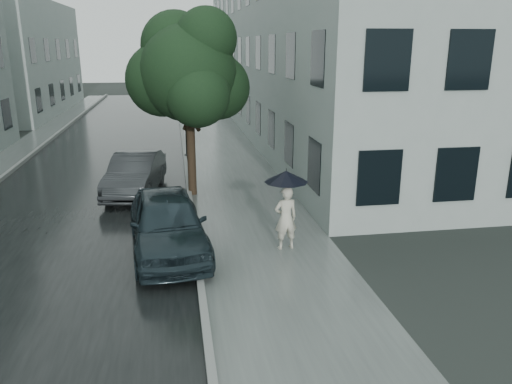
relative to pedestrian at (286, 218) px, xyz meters
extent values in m
plane|color=black|center=(-0.67, -0.92, -0.82)|extent=(120.00, 120.00, 0.00)
cube|color=slate|center=(-0.42, 11.08, -0.81)|extent=(3.50, 60.00, 0.01)
cube|color=slate|center=(-2.24, 11.08, -0.74)|extent=(0.15, 60.00, 0.15)
cube|color=black|center=(-5.74, 11.08, -0.82)|extent=(6.85, 60.00, 0.00)
cube|color=slate|center=(-9.24, 11.08, -0.74)|extent=(0.15, 60.00, 0.15)
cube|color=#4C5451|center=(-10.17, 11.08, -0.81)|extent=(1.70, 60.00, 0.01)
cube|color=#8F9C98|center=(4.83, 18.58, 3.68)|extent=(7.00, 36.00, 9.00)
cube|color=black|center=(1.35, 18.58, 3.68)|extent=(0.08, 32.40, 7.20)
cube|color=#8F9C98|center=(-14.47, 29.08, 3.18)|extent=(7.00, 18.00, 8.00)
cube|color=black|center=(-10.99, 29.08, 3.18)|extent=(0.08, 16.20, 6.40)
imported|color=#BBB9A5|center=(0.00, 0.00, 0.00)|extent=(0.64, 0.47, 1.62)
cylinder|color=black|center=(0.00, 0.01, 0.56)|extent=(0.02, 0.02, 0.75)
cone|color=black|center=(0.00, 0.01, 1.07)|extent=(1.24, 1.24, 0.28)
cylinder|color=black|center=(0.00, 0.01, 1.23)|extent=(0.02, 0.02, 0.08)
cylinder|color=black|center=(0.00, 0.01, 0.16)|extent=(0.03, 0.03, 0.06)
cylinder|color=#332619|center=(-2.12, 5.19, 0.62)|extent=(0.29, 0.29, 2.87)
sphere|color=#183116|center=(-2.12, 5.19, 3.26)|extent=(3.14, 3.14, 3.14)
sphere|color=#183116|center=(-1.14, 5.55, 2.78)|extent=(2.17, 2.17, 2.17)
sphere|color=#183116|center=(-2.97, 5.68, 3.03)|extent=(2.42, 2.42, 2.42)
sphere|color=#183116|center=(-1.88, 4.34, 2.65)|extent=(2.04, 2.04, 2.04)
sphere|color=#183116|center=(-2.48, 5.91, 4.11)|extent=(2.29, 2.29, 2.29)
sphere|color=#183116|center=(-1.52, 4.95, 4.35)|extent=(1.95, 1.95, 1.95)
cylinder|color=black|center=(-2.12, 10.88, 1.64)|extent=(0.12, 0.12, 4.91)
cylinder|color=black|center=(-2.12, 10.88, -0.72)|extent=(0.28, 0.28, 0.20)
cylinder|color=black|center=(-2.37, 10.88, 4.10)|extent=(0.50, 0.09, 0.08)
sphere|color=silver|center=(-2.67, 10.88, 4.05)|extent=(0.32, 0.32, 0.32)
imported|color=#1A262C|center=(-2.92, 0.29, -0.06)|extent=(2.20, 4.58, 1.51)
imported|color=#26292C|center=(-4.05, 5.65, -0.12)|extent=(2.07, 4.35, 1.38)
camera|label=1|loc=(-2.63, -11.46, 4.18)|focal=35.00mm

